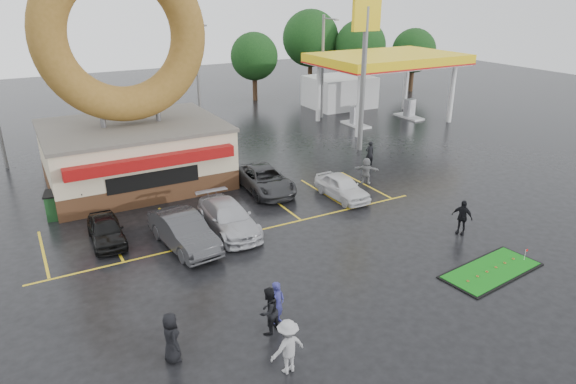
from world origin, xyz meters
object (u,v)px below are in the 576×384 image
streetlight_mid (198,77)px  car_grey (264,180)px  car_dgrey (184,231)px  putting_green (491,271)px  person_cameraman (462,217)px  person_blue (278,303)px  gas_station (365,75)px  shell_sign (365,47)px  streetlight_right (323,65)px  car_black (106,230)px  dumpster (66,205)px  car_white (342,187)px  car_silver (228,218)px  donut_shop (131,111)px

streetlight_mid → car_grey: (-0.82, -12.92, -4.07)m
car_dgrey → putting_green: 13.59m
person_cameraman → person_blue: bearing=-101.0°
car_dgrey → gas_station: bearing=29.9°
car_dgrey → shell_sign: bearing=20.6°
streetlight_mid → streetlight_right: size_ratio=1.00×
gas_station → car_dgrey: gas_station is taller
car_dgrey → putting_green: car_dgrey is taller
car_black → dumpster: (-1.27, 4.09, 0.03)m
streetlight_right → car_grey: streetlight_right is taller
shell_sign → car_black: size_ratio=2.89×
car_black → streetlight_right: bearing=38.3°
car_dgrey → person_blue: person_blue is taller
car_grey → person_cameraman: 11.29m
streetlight_mid → person_cameraman: size_ratio=5.17×
gas_station → car_white: (-13.43, -16.00, -3.03)m
gas_station → shell_sign: size_ratio=1.29×
car_silver → gas_station: bearing=40.1°
car_dgrey → streetlight_mid: bearing=60.5°
car_white → car_silver: bearing=-174.3°
donut_shop → shell_sign: (16.00, -0.97, 2.91)m
shell_sign → person_blue: size_ratio=6.28×
shell_sign → car_grey: bearing=-157.8°
car_dgrey → car_white: bearing=1.3°
streetlight_right → car_white: 19.85m
car_grey → car_white: size_ratio=1.30×
car_silver → putting_green: car_silver is taller
donut_shop → putting_green: size_ratio=2.78×
dumpster → car_white: bearing=-7.7°
car_white → person_blue: (-8.70, -8.69, 0.18)m
car_white → gas_station: bearing=48.9°
car_dgrey → car_grey: car_dgrey is taller
car_dgrey → dumpster: car_dgrey is taller
putting_green → gas_station: bearing=64.1°
donut_shop → dumpster: bearing=-144.9°
streetlight_right → gas_station: bearing=-13.7°
shell_sign → streetlight_mid: shell_sign is taller
car_silver → streetlight_mid: bearing=75.2°
streetlight_mid → car_white: streetlight_mid is taller
person_blue → person_cameraman: person_cameraman is taller
streetlight_mid → putting_green: 26.49m
car_dgrey → dumpster: size_ratio=2.64×
car_black → putting_green: size_ratio=0.75×
shell_sign → car_grey: shell_sign is taller
car_silver → car_grey: 5.56m
person_cameraman → dumpster: size_ratio=0.97×
person_blue → dumpster: person_blue is taller
dumpster → gas_station: bearing=33.4°
person_blue → person_cameraman: bearing=-24.5°
streetlight_right → car_silver: bearing=-133.2°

